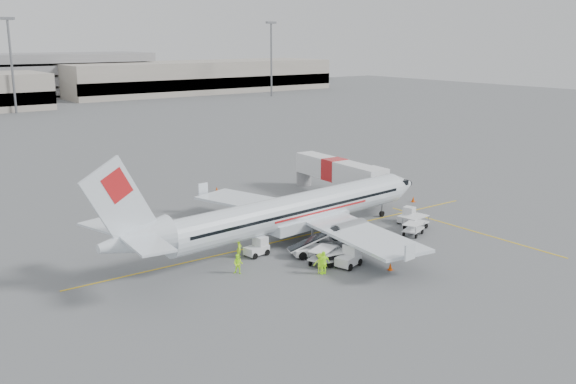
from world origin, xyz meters
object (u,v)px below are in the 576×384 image
(aircraft, at_px, (297,188))
(tug_fore, at_px, (407,215))
(jet_bridge, at_px, (334,177))
(tug_aft, at_px, (256,247))
(belt_loader, at_px, (316,239))
(tug_mid, at_px, (348,256))

(aircraft, distance_m, tug_fore, 12.89)
(jet_bridge, distance_m, tug_aft, 22.62)
(belt_loader, bearing_deg, tug_aft, 163.70)
(aircraft, distance_m, tug_aft, 6.71)
(aircraft, height_order, tug_mid, aircraft)
(belt_loader, relative_size, tug_fore, 2.62)
(jet_bridge, relative_size, tug_aft, 8.03)
(tug_fore, height_order, tug_mid, tug_mid)
(tug_mid, bearing_deg, belt_loader, 79.35)
(tug_aft, bearing_deg, tug_fore, -10.70)
(belt_loader, height_order, tug_aft, belt_loader)
(tug_mid, bearing_deg, tug_fore, 7.21)
(aircraft, relative_size, tug_fore, 17.58)
(tug_aft, bearing_deg, aircraft, 5.93)
(jet_bridge, xyz_separation_m, tug_mid, (-14.60, -18.71, -1.27))
(tug_fore, bearing_deg, tug_mid, -170.49)
(jet_bridge, bearing_deg, tug_fore, -94.90)
(belt_loader, bearing_deg, jet_bridge, 64.71)
(aircraft, height_order, belt_loader, aircraft)
(belt_loader, distance_m, tug_aft, 5.00)
(belt_loader, relative_size, tug_mid, 2.34)
(aircraft, bearing_deg, jet_bridge, 33.32)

